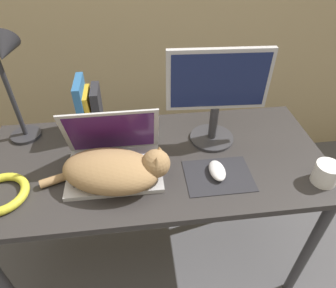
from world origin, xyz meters
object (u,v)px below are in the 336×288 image
Objects in this scene: computer_mouse at (217,171)px; desk_lamp at (8,71)px; laptop at (114,159)px; mug at (327,173)px; cable_coil at (0,194)px; external_monitor at (217,92)px; cat at (115,170)px; webcam at (153,116)px; book_row at (89,109)px.

desk_lamp reaches higher than computer_mouse.
desk_lamp is (-0.36, 0.22, 0.28)m from laptop.
mug is at bearing -12.18° from laptop.
desk_lamp reaches higher than cable_coil.
computer_mouse is at bearing -22.14° from desk_lamp.
external_monitor is at bearing 81.93° from computer_mouse.
desk_lamp reaches higher than external_monitor.
computer_mouse is 0.40m from mug.
computer_mouse is 0.86× the size of mug.
external_monitor is 0.85× the size of desk_lamp.
desk_lamp is at bearing 140.47° from cat.
external_monitor is 3.75× the size of computer_mouse.
computer_mouse is 0.23× the size of desk_lamp.
external_monitor is at bearing 27.34° from cat.
laptop is 5.54× the size of webcam.
computer_mouse is at bearing -59.29° from webcam.
desk_lamp is 2.46× the size of cable_coil.
cable_coil is at bearing -97.22° from desk_lamp.
cable_coil is at bearing -177.35° from cat.
computer_mouse is (0.39, -0.08, -0.03)m from laptop.
computer_mouse is (-0.03, -0.22, -0.22)m from external_monitor.
cat is at bearing 173.54° from mug.
cable_coil is (-0.30, -0.36, -0.10)m from book_row.
book_row reaches higher than cat.
computer_mouse is at bearing 167.58° from mug.
desk_lamp reaches higher than laptop.
cable_coil is at bearing -166.07° from laptop.
desk_lamp is at bearing 173.43° from external_monitor.
webcam is (0.17, 0.36, -0.03)m from cat.
desk_lamp is at bearing 161.06° from mug.
webcam is at bearing 120.71° from computer_mouse.
webcam is at bearing 149.24° from external_monitor.
book_row is (-0.11, 0.34, 0.05)m from cat.
laptop is at bearing 168.06° from computer_mouse.
book_row is at bearing 145.36° from computer_mouse.
computer_mouse is 0.87m from desk_lamp.
webcam reaches higher than computer_mouse.
mug is at bearing -18.94° from desk_lamp.
laptop is 0.51m from desk_lamp.
laptop is at bearing -68.31° from book_row.
cat is at bearing -152.66° from external_monitor.
book_row is 0.99m from mug.
webcam is (0.54, 0.06, -0.29)m from desk_lamp.
computer_mouse is 0.42m from webcam.
cable_coil is at bearing -129.94° from book_row.
computer_mouse is at bearing -34.64° from book_row.
mug is (0.78, -0.17, -0.01)m from laptop.
mug is at bearing -40.06° from external_monitor.
cat is at bearing -39.53° from desk_lamp.
external_monitor is 0.89m from cable_coil.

